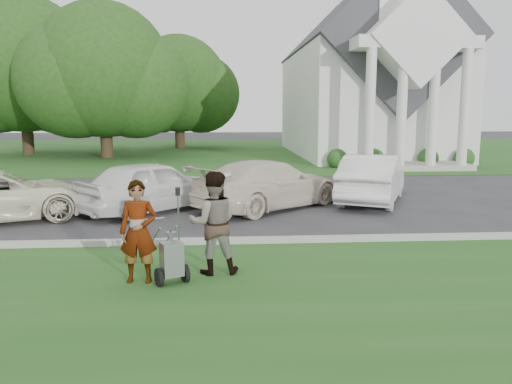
{
  "coord_description": "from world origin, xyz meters",
  "views": [
    {
      "loc": [
        -0.68,
        -10.51,
        3.02
      ],
      "look_at": [
        0.05,
        0.0,
        1.29
      ],
      "focal_mm": 35.0,
      "sensor_mm": 36.0,
      "label": 1
    }
  ],
  "objects": [
    {
      "name": "church",
      "position": [
        9.0,
        23.11,
        5.94
      ],
      "size": [
        9.19,
        19.0,
        24.1
      ],
      "color": "white",
      "rests_on": "ground"
    },
    {
      "name": "striping_cart",
      "position": [
        -1.57,
        -2.04,
        0.44
      ],
      "size": [
        0.86,
        1.18,
        1.02
      ],
      "rotation": [
        0.0,
        0.0,
        0.43
      ],
      "color": "black",
      "rests_on": "ground"
    },
    {
      "name": "curb",
      "position": [
        0.0,
        0.55,
        0.07
      ],
      "size": [
        80.0,
        0.18,
        0.15
      ],
      "primitive_type": "cube",
      "color": "#9E9E93",
      "rests_on": "ground"
    },
    {
      "name": "car_c",
      "position": [
        0.77,
        4.73,
        0.75
      ],
      "size": [
        5.34,
        4.94,
        1.51
      ],
      "primitive_type": "imported",
      "rotation": [
        0.0,
        0.0,
        2.26
      ],
      "color": "beige",
      "rests_on": "ground"
    },
    {
      "name": "car_b",
      "position": [
        -2.77,
        4.49,
        0.78
      ],
      "size": [
        4.58,
        4.5,
        1.56
      ],
      "primitive_type": "imported",
      "rotation": [
        0.0,
        0.0,
        2.34
      ],
      "color": "white",
      "rests_on": "ground"
    },
    {
      "name": "tree_far",
      "position": [
        -14.01,
        24.99,
        5.69
      ],
      "size": [
        11.64,
        9.2,
        10.73
      ],
      "color": "#332316",
      "rests_on": "ground"
    },
    {
      "name": "church_lawn",
      "position": [
        0.0,
        27.0,
        0.01
      ],
      "size": [
        80.0,
        30.0,
        0.01
      ],
      "primitive_type": "cube",
      "color": "#20511C",
      "rests_on": "ground"
    },
    {
      "name": "person_right",
      "position": [
        -0.84,
        -1.5,
        0.96
      ],
      "size": [
        0.98,
        0.79,
        1.91
      ],
      "primitive_type": "imported",
      "rotation": [
        0.0,
        0.0,
        3.21
      ],
      "color": "#999999",
      "rests_on": "ground"
    },
    {
      "name": "ground",
      "position": [
        0.0,
        0.0,
        0.0
      ],
      "size": [
        120.0,
        120.0,
        0.0
      ],
      "primitive_type": "plane",
      "color": "#333335",
      "rests_on": "ground"
    },
    {
      "name": "parking_meter_near",
      "position": [
        -1.64,
        0.29,
        0.87
      ],
      "size": [
        0.1,
        0.09,
        1.38
      ],
      "color": "gray",
      "rests_on": "ground"
    },
    {
      "name": "car_d",
      "position": [
        4.34,
        5.63,
        0.79
      ],
      "size": [
        3.54,
        5.08,
        1.59
      ],
      "primitive_type": "imported",
      "rotation": [
        0.0,
        0.0,
        2.71
      ],
      "color": "white",
      "rests_on": "ground"
    },
    {
      "name": "tree_back",
      "position": [
        -4.01,
        29.99,
        4.73
      ],
      "size": [
        9.61,
        7.6,
        8.89
      ],
      "color": "#332316",
      "rests_on": "ground"
    },
    {
      "name": "tree_left",
      "position": [
        -8.01,
        21.99,
        5.11
      ],
      "size": [
        10.63,
        8.4,
        9.71
      ],
      "color": "#332316",
      "rests_on": "ground"
    },
    {
      "name": "grass_strip",
      "position": [
        0.0,
        -3.0,
        0.01
      ],
      "size": [
        80.0,
        7.0,
        0.01
      ],
      "primitive_type": "cube",
      "color": "#20511C",
      "rests_on": "ground"
    },
    {
      "name": "person_left",
      "position": [
        -2.14,
        -1.9,
        0.91
      ],
      "size": [
        0.68,
        0.47,
        1.81
      ],
      "primitive_type": "imported",
      "rotation": [
        0.0,
        0.0,
        -0.05
      ],
      "color": "#999999",
      "rests_on": "ground"
    }
  ]
}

